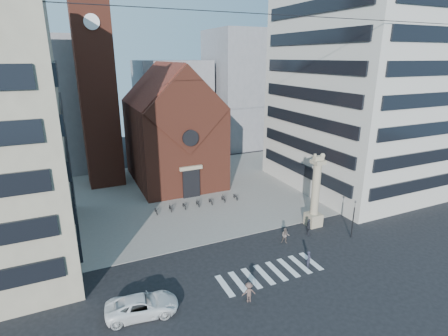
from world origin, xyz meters
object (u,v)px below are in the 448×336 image
Objects in this scene: pedestrian_2 at (309,227)px; white_car at (142,306)px; pedestrian_0 at (309,259)px; scooter_0 at (156,211)px; pedestrian_1 at (285,236)px; lion_column at (315,198)px; traffic_light at (353,218)px.

white_car is at bearing 127.69° from pedestrian_2.
scooter_0 is (-10.10, 17.21, -0.36)m from pedestrian_0.
white_car is at bearing -131.00° from pedestrian_1.
traffic_light is at bearing -63.54° from lion_column.
pedestrian_1 reaches higher than pedestrian_0.
scooter_0 is at bearing 72.09° from pedestrian_2.
scooter_0 is at bearing 140.73° from traffic_light.
pedestrian_1 is at bearing 46.98° from pedestrian_0.
lion_column reaches higher than pedestrian_2.
pedestrian_1 is (15.87, 4.44, 0.11)m from white_car.
traffic_light is 23.29m from white_car.
traffic_light is 23.10m from scooter_0.
pedestrian_2 is 18.51m from scooter_0.
pedestrian_2 is at bearing -67.94° from white_car.
scooter_0 is at bearing 83.51° from pedestrian_0.
pedestrian_0 is 4.59m from pedestrian_1.
pedestrian_2 is at bearing 149.29° from traffic_light.
white_car is 15.38m from pedestrian_0.
scooter_0 is at bearing -9.33° from white_car.
pedestrian_0 is at bearing 166.29° from pedestrian_2.
pedestrian_2 is 1.25× the size of scooter_0.
pedestrian_1 is at bearing -48.70° from scooter_0.
lion_column is at bearing -65.02° from white_car.
lion_column reaches higher than white_car.
pedestrian_1 is at bearing -66.54° from white_car.
white_car is 3.33× the size of pedestrian_0.
lion_column is 1.60× the size of white_car.
traffic_light is at bearing -37.91° from scooter_0.
pedestrian_2 is (-1.95, -1.66, -2.50)m from lion_column.
white_car is (-23.11, -2.51, -1.54)m from traffic_light.
white_car is (-21.12, -6.51, -2.71)m from lion_column.
lion_column is 19.28m from scooter_0.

